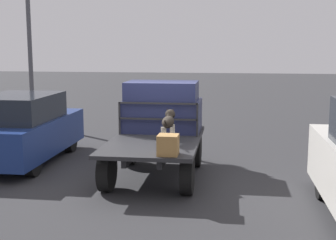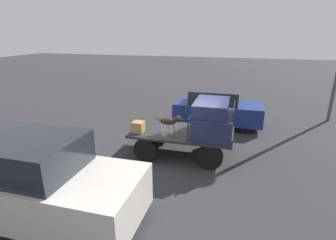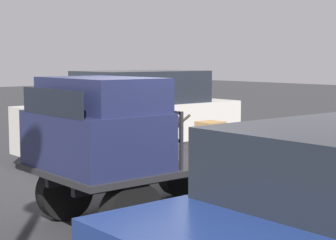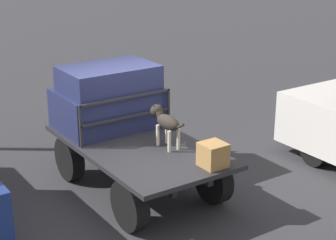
% 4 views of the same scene
% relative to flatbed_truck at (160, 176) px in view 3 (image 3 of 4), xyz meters
% --- Properties ---
extents(ground_plane, '(80.00, 80.00, 0.00)m').
position_rel_flatbed_truck_xyz_m(ground_plane, '(0.00, 0.00, -0.63)').
color(ground_plane, '#2D2D30').
extents(flatbed_truck, '(3.60, 1.97, 0.89)m').
position_rel_flatbed_truck_xyz_m(flatbed_truck, '(0.00, 0.00, 0.00)').
color(flatbed_truck, black).
rests_on(flatbed_truck, ground).
extents(truck_cab, '(1.31, 1.85, 1.20)m').
position_rel_flatbed_truck_xyz_m(truck_cab, '(1.06, 0.00, 0.83)').
color(truck_cab, '#1E2347').
rests_on(truck_cab, flatbed_truck).
extents(truck_headboard, '(0.04, 1.85, 0.77)m').
position_rel_flatbed_truck_xyz_m(truck_headboard, '(0.37, 0.00, 0.78)').
color(truck_headboard, '#232326').
rests_on(truck_headboard, flatbed_truck).
extents(dog, '(0.97, 0.25, 0.72)m').
position_rel_flatbed_truck_xyz_m(dog, '(-0.35, -0.35, 0.73)').
color(dog, beige).
rests_on(dog, flatbed_truck).
extents(cargo_crate, '(0.39, 0.39, 0.39)m').
position_rel_flatbed_truck_xyz_m(cargo_crate, '(-1.50, -0.49, 0.46)').
color(cargo_crate, olive).
rests_on(cargo_crate, flatbed_truck).
extents(parked_sedan, '(4.05, 1.83, 1.75)m').
position_rel_flatbed_truck_xyz_m(parked_sedan, '(0.91, 3.55, 0.24)').
color(parked_sedan, black).
rests_on(parked_sedan, ground).
extents(parked_pickup_far, '(5.26, 2.02, 2.07)m').
position_rel_flatbed_truck_xyz_m(parked_pickup_far, '(-2.73, -4.33, 0.38)').
color(parked_pickup_far, black).
rests_on(parked_pickup_far, ground).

